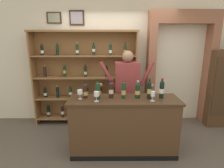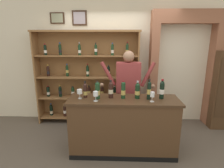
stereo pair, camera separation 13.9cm
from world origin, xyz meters
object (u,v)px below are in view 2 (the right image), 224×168
Objects in this scene: tasting_bottle_bianco at (111,90)px; wine_glass_left at (80,92)px; tasting_bottle_super_tuscan at (162,90)px; wine_glass_right at (152,95)px; tasting_bottle_rosso at (137,90)px; shopkeeper at (128,84)px; wine_shelf at (88,76)px; tasting_bottle_chianti at (85,90)px; tasting_bottle_prosecco at (97,90)px; tasting_bottle_grappa at (123,90)px; wine_glass_center at (96,94)px; tasting_bottle_riserva at (149,90)px; tasting_counter at (123,126)px.

tasting_bottle_bianco is 1.93× the size of wine_glass_left.
tasting_bottle_super_tuscan reaches higher than wine_glass_right.
shopkeeper is at bearing 103.40° from tasting_bottle_rosso.
wine_shelf is 1.09m from shopkeeper.
tasting_bottle_chianti is 0.22m from tasting_bottle_prosecco.
tasting_bottle_grappa reaches higher than wine_glass_center.
shopkeeper is 10.77× the size of wine_glass_center.
wine_glass_left is (-0.29, -0.01, -0.03)m from tasting_bottle_prosecco.
wine_glass_right is (0.88, 0.01, -0.01)m from wine_glass_center.
tasting_bottle_bianco is 0.29m from wine_glass_center.
wine_shelf is 14.93× the size of wine_glass_left.
tasting_counter is at bearing -179.17° from tasting_bottle_riserva.
tasting_bottle_chianti is 0.85× the size of tasting_bottle_super_tuscan.
tasting_bottle_rosso is (1.02, -1.16, 0.02)m from wine_shelf.
wine_glass_center is at bearing -97.06° from tasting_bottle_prosecco.
shopkeeper is 1.01m from wine_glass_left.
tasting_bottle_super_tuscan is at bearing 8.70° from wine_glass_center.
tasting_bottle_rosso is (0.13, -0.54, 0.04)m from shopkeeper.
tasting_bottle_riserva is (0.31, -0.57, 0.06)m from shopkeeper.
tasting_counter is at bearing -176.48° from tasting_bottle_super_tuscan.
shopkeeper reaches higher than wine_glass_right.
tasting_bottle_chianti is 1.75× the size of wine_glass_center.
tasting_counter is 0.75m from wine_glass_right.
tasting_bottle_super_tuscan is at bearing 1.97° from tasting_bottle_prosecco.
tasting_bottle_rosso is at bearing 3.05° from wine_glass_left.
wine_glass_right is at bearing -5.19° from wine_glass_left.
wine_glass_center is (-1.06, -0.16, -0.04)m from tasting_bottle_super_tuscan.
tasting_bottle_prosecco is 0.65m from tasting_bottle_rosso.
tasting_counter is 11.47× the size of wine_glass_right.
shopkeeper is 5.81× the size of tasting_bottle_prosecco.
tasting_bottle_bianco is (-0.31, -0.53, 0.04)m from shopkeeper.
tasting_bottle_grappa is at bearing 176.69° from tasting_bottle_riserva.
shopkeeper reaches higher than wine_glass_left.
tasting_bottle_prosecco is (0.37, -1.20, 0.02)m from wine_shelf.
tasting_bottle_chianti is 0.94× the size of tasting_bottle_prosecco.
tasting_bottle_bianco is at bearing 174.22° from tasting_bottle_grappa.
tasting_bottle_rosso is at bearing -76.60° from shopkeeper.
tasting_bottle_rosso is 0.19m from tasting_bottle_riserva.
tasting_counter is at bearing 15.72° from wine_glass_center.
tasting_bottle_grappa reaches higher than tasting_bottle_prosecco.
wine_glass_left is (-1.13, -0.02, -0.05)m from tasting_bottle_riserva.
shopkeeper is 0.78m from tasting_bottle_prosecco.
wine_glass_right is at bearing -139.35° from tasting_bottle_super_tuscan.
tasting_bottle_super_tuscan is at bearing 2.04° from wine_glass_left.
wine_glass_center and wine_glass_right have the same top height.
tasting_bottle_prosecco is (0.21, -0.05, 0.02)m from tasting_bottle_chianti.
tasting_bottle_prosecco is 0.98× the size of tasting_bottle_bianco.
tasting_bottle_chianti reaches higher than wine_glass_right.
tasting_bottle_grappa is at bearing -100.81° from shopkeeper.
tasting_bottle_prosecco is at bearing -176.23° from tasting_bottle_grappa.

